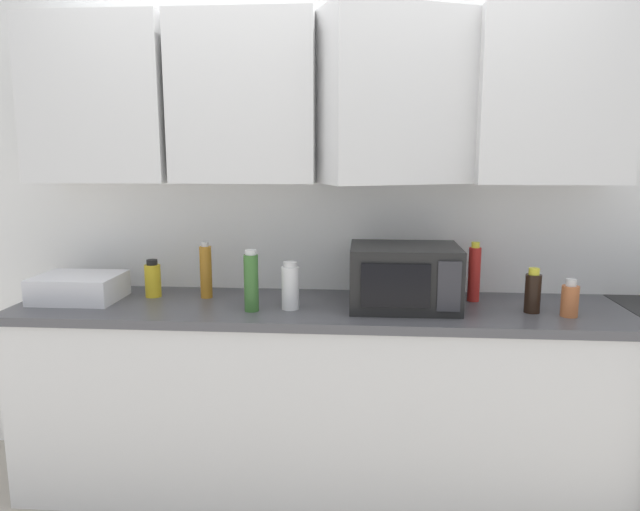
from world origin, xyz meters
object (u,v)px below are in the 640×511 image
at_px(microwave, 404,277).
at_px(bottle_white_jar, 290,286).
at_px(bottle_yellow_mustard, 153,280).
at_px(bottle_green_oil, 251,282).
at_px(bottle_soy_dark, 533,292).
at_px(dish_rack, 79,288).
at_px(bottle_red_sauce, 474,273).
at_px(bottle_amber_vinegar, 206,271).
at_px(bottle_spice_jar, 570,300).

relative_size(microwave, bottle_white_jar, 2.25).
xyz_separation_m(microwave, bottle_white_jar, (-0.50, -0.07, -0.04)).
bearing_deg(bottle_yellow_mustard, bottle_green_oil, -22.55).
xyz_separation_m(bottle_soy_dark, bottle_white_jar, (-1.06, -0.02, 0.01)).
height_order(microwave, dish_rack, microwave).
xyz_separation_m(bottle_soy_dark, bottle_red_sauce, (-0.22, 0.18, 0.04)).
relative_size(bottle_amber_vinegar, bottle_red_sauce, 0.97).
bearing_deg(bottle_red_sauce, bottle_amber_vinegar, -178.52).
height_order(bottle_yellow_mustard, bottle_white_jar, bottle_white_jar).
distance_m(bottle_green_oil, bottle_spice_jar, 1.36).
relative_size(dish_rack, bottle_green_oil, 1.40).
height_order(dish_rack, bottle_green_oil, bottle_green_oil).
bearing_deg(bottle_soy_dark, bottle_green_oil, -176.85).
relative_size(microwave, dish_rack, 1.26).
bearing_deg(bottle_red_sauce, bottle_green_oil, -165.92).
xyz_separation_m(bottle_amber_vinegar, bottle_yellow_mustard, (-0.26, -0.00, -0.04)).
bearing_deg(bottle_green_oil, bottle_yellow_mustard, 157.45).
xyz_separation_m(dish_rack, bottle_soy_dark, (2.07, -0.06, 0.03)).
bearing_deg(dish_rack, bottle_red_sauce, 3.84).
distance_m(microwave, bottle_soy_dark, 0.56).
bearing_deg(microwave, bottle_yellow_mustard, 175.10).
distance_m(microwave, bottle_green_oil, 0.68).
xyz_separation_m(bottle_soy_dark, bottle_green_oil, (-1.22, -0.07, 0.04)).
bearing_deg(bottle_yellow_mustard, microwave, -4.90).
bearing_deg(bottle_spice_jar, bottle_green_oil, -179.29).
height_order(dish_rack, bottle_yellow_mustard, bottle_yellow_mustard).
distance_m(bottle_soy_dark, bottle_amber_vinegar, 1.49).
height_order(microwave, bottle_yellow_mustard, microwave).
bearing_deg(bottle_amber_vinegar, bottle_red_sauce, 1.48).
distance_m(bottle_yellow_mustard, bottle_spice_jar, 1.90).
xyz_separation_m(bottle_yellow_mustard, bottle_spice_jar, (1.89, -0.20, -0.01)).
relative_size(bottle_soy_dark, bottle_red_sauce, 0.70).
relative_size(bottle_green_oil, bottle_white_jar, 1.28).
xyz_separation_m(microwave, bottle_yellow_mustard, (-1.19, 0.10, -0.06)).
xyz_separation_m(bottle_spice_jar, bottle_white_jar, (-1.20, 0.03, 0.03)).
bearing_deg(bottle_green_oil, bottle_red_sauce, 14.08).
bearing_deg(bottle_soy_dark, bottle_red_sauce, 139.83).
bearing_deg(bottle_white_jar, bottle_green_oil, -164.61).
distance_m(bottle_green_oil, bottle_white_jar, 0.17).
distance_m(bottle_soy_dark, bottle_red_sauce, 0.29).
bearing_deg(bottle_spice_jar, bottle_white_jar, 178.62).
distance_m(bottle_soy_dark, bottle_yellow_mustard, 1.75).
relative_size(dish_rack, bottle_white_jar, 1.78).
height_order(bottle_amber_vinegar, bottle_yellow_mustard, bottle_amber_vinegar).
height_order(bottle_spice_jar, bottle_white_jar, bottle_white_jar).
bearing_deg(bottle_yellow_mustard, dish_rack, -164.56).
bearing_deg(bottle_red_sauce, microwave, -157.66).
bearing_deg(dish_rack, bottle_soy_dark, -1.66).
bearing_deg(bottle_yellow_mustard, bottle_white_jar, -13.97).
xyz_separation_m(bottle_soy_dark, bottle_yellow_mustard, (-1.75, 0.15, -0.01)).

